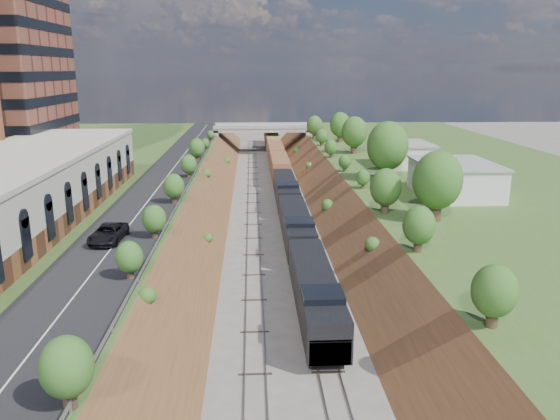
{
  "coord_description": "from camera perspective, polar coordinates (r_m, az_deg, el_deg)",
  "views": [
    {
      "loc": [
        -2.63,
        -15.76,
        20.93
      ],
      "look_at": [
        0.34,
        41.53,
        6.0
      ],
      "focal_mm": 35.0,
      "sensor_mm": 36.0,
      "label": 1
    }
  ],
  "objects": [
    {
      "name": "tree_right_large",
      "position": [
        60.23,
        16.13,
        2.96
      ],
      "size": [
        5.25,
        5.25,
        7.61
      ],
      "color": "#473323",
      "rests_on": "platform_right"
    },
    {
      "name": "tree_left_crest",
      "position": [
        39.44,
        -16.32,
        -6.65
      ],
      "size": [
        2.45,
        2.45,
        3.55
      ],
      "color": "#473323",
      "rests_on": "platform_left"
    },
    {
      "name": "embankment_left",
      "position": [
        79.04,
        -8.94,
        -0.95
      ],
      "size": [
        10.0,
        180.0,
        10.0
      ],
      "primitive_type": "cube",
      "rotation": [
        0.0,
        0.79,
        0.0
      ],
      "color": "brown",
      "rests_on": "ground"
    },
    {
      "name": "platform_right",
      "position": [
        85.73,
        21.68,
        1.13
      ],
      "size": [
        44.0,
        180.0,
        5.0
      ],
      "primitive_type": "cube",
      "color": "#3B5D26",
      "rests_on": "ground"
    },
    {
      "name": "platform_left",
      "position": [
        83.68,
        -24.17,
        0.56
      ],
      "size": [
        44.0,
        180.0,
        5.0
      ],
      "primitive_type": "cube",
      "color": "#3B5D26",
      "rests_on": "ground"
    },
    {
      "name": "embankment_right",
      "position": [
        79.77,
        6.98,
        -0.73
      ],
      "size": [
        10.0,
        180.0,
        10.0
      ],
      "primitive_type": "cube",
      "rotation": [
        0.0,
        0.79,
        0.0
      ],
      "color": "brown",
      "rests_on": "ground"
    },
    {
      "name": "guardrail",
      "position": [
        77.61,
        -9.41,
        2.96
      ],
      "size": [
        0.1,
        171.0,
        0.7
      ],
      "color": "#99999E",
      "rests_on": "platform_left"
    },
    {
      "name": "white_building_near",
      "position": [
        73.95,
        17.81,
        3.03
      ],
      "size": [
        9.0,
        12.0,
        4.0
      ],
      "primitive_type": "cube",
      "color": "silver",
      "rests_on": "platform_right"
    },
    {
      "name": "freight_train",
      "position": [
        101.68,
        0.03,
        4.24
      ],
      "size": [
        3.19,
        128.33,
        4.73
      ],
      "color": "black",
      "rests_on": "ground"
    },
    {
      "name": "white_building_far",
      "position": [
        94.41,
        12.88,
        5.61
      ],
      "size": [
        8.0,
        10.0,
        3.6
      ],
      "primitive_type": "cube",
      "color": "silver",
      "rests_on": "platform_right"
    },
    {
      "name": "suv",
      "position": [
        53.81,
        -17.51,
        -2.33
      ],
      "size": [
        2.98,
        5.89,
        1.6
      ],
      "primitive_type": "imported",
      "rotation": [
        0.0,
        0.0,
        -0.06
      ],
      "color": "black",
      "rests_on": "road"
    },
    {
      "name": "rail_right_track",
      "position": [
        78.75,
        0.94,
        -0.76
      ],
      "size": [
        1.58,
        180.0,
        0.18
      ],
      "primitive_type": "cube",
      "color": "gray",
      "rests_on": "ground"
    },
    {
      "name": "rail_left_track",
      "position": [
        78.58,
        -2.84,
        -0.81
      ],
      "size": [
        1.58,
        180.0,
        0.18
      ],
      "primitive_type": "cube",
      "color": "gray",
      "rests_on": "ground"
    },
    {
      "name": "road",
      "position": [
        78.47,
        -12.36,
        2.57
      ],
      "size": [
        8.0,
        180.0,
        0.1
      ],
      "primitive_type": "cube",
      "color": "black",
      "rests_on": "platform_left"
    },
    {
      "name": "overpass",
      "position": [
        138.71,
        -1.88,
        7.95
      ],
      "size": [
        24.5,
        8.3,
        7.4
      ],
      "color": "gray",
      "rests_on": "ground"
    }
  ]
}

